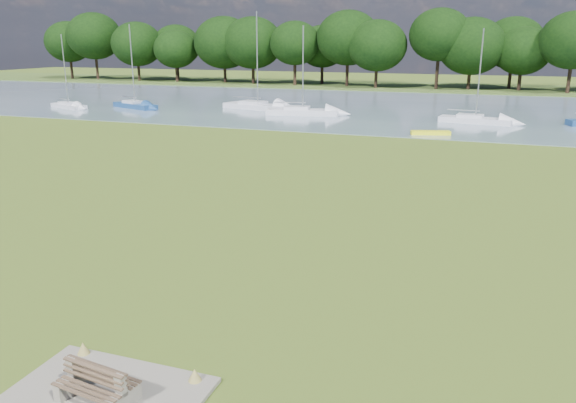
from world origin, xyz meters
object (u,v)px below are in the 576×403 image
(sailboat_3, at_px, (257,104))
(sailboat_1, at_px, (68,104))
(bench_pair, at_px, (97,385))
(kayak, at_px, (431,133))
(sailboat_5, at_px, (475,118))
(sailboat_6, at_px, (302,110))
(sailboat_0, at_px, (135,104))

(sailboat_3, bearing_deg, sailboat_1, -149.13)
(bench_pair, bearing_deg, kayak, 93.01)
(sailboat_1, xyz_separation_m, sailboat_5, (43.53, 2.82, 0.05))
(kayak, xyz_separation_m, sailboat_5, (3.13, 8.16, 0.31))
(sailboat_1, bearing_deg, sailboat_3, 37.76)
(sailboat_6, bearing_deg, sailboat_1, 176.41)
(sailboat_0, bearing_deg, bench_pair, -34.88)
(bench_pair, relative_size, kayak, 0.56)
(bench_pair, relative_size, sailboat_6, 0.20)
(kayak, xyz_separation_m, sailboat_3, (-20.00, 11.63, 0.34))
(kayak, bearing_deg, sailboat_1, 156.31)
(sailboat_3, xyz_separation_m, sailboat_5, (23.13, -3.47, -0.03))
(sailboat_3, relative_size, sailboat_6, 1.18)
(sailboat_1, bearing_deg, sailboat_5, 24.34)
(sailboat_5, distance_m, sailboat_6, 16.87)
(kayak, height_order, sailboat_5, sailboat_5)
(sailboat_1, bearing_deg, sailboat_6, 27.28)
(kayak, xyz_separation_m, sailboat_0, (-33.35, 7.86, 0.33))
(kayak, xyz_separation_m, sailboat_1, (-40.40, 5.35, 0.26))
(sailboat_0, xyz_separation_m, sailboat_6, (19.61, 0.59, 0.02))
(sailboat_5, bearing_deg, sailboat_3, 179.93)
(sailboat_0, bearing_deg, kayak, 8.44)
(bench_pair, distance_m, sailboat_1, 57.27)
(sailboat_5, bearing_deg, bench_pair, -89.17)
(kayak, bearing_deg, sailboat_3, 133.66)
(sailboat_0, height_order, sailboat_5, sailboat_0)
(sailboat_6, bearing_deg, sailboat_5, -11.20)
(bench_pair, height_order, sailboat_1, sailboat_1)
(sailboat_3, bearing_deg, bench_pair, -57.43)
(bench_pair, distance_m, sailboat_6, 47.73)
(kayak, height_order, sailboat_3, sailboat_3)
(kayak, height_order, sailboat_0, sailboat_0)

